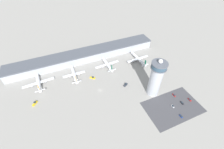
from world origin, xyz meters
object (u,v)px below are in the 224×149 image
Objects in this scene: control_tower at (156,78)px; service_truck_catering at (35,103)px; service_truck_fuel at (126,85)px; service_truck_baggage at (93,78)px; car_green_van at (173,106)px; car_yellow_taxi at (190,100)px; airplane_gate_alpha at (38,83)px; airplane_gate_charlie at (107,64)px; airplane_gate_bravo at (74,74)px; car_red_hatchback at (174,95)px; airplane_gate_delta at (138,59)px; car_black_suv at (182,103)px; car_silver_sedan at (181,116)px.

control_tower is 7.74× the size of service_truck_catering.
control_tower is 7.53× the size of service_truck_fuel.
control_tower is 7.05× the size of service_truck_baggage.
car_yellow_taxi is at bearing -0.82° from car_green_van.
control_tower is 1.30× the size of airplane_gate_alpha.
airplane_gate_charlie is 5.45× the size of service_truck_fuel.
airplane_gate_bravo is 59.48m from service_truck_catering.
service_truck_catering is at bearing 161.22° from car_red_hatchback.
airplane_gate_alpha is 1.07× the size of airplane_gate_delta.
airplane_gate_alpha is at bearing 167.29° from service_truck_baggage.
car_yellow_taxi is at bearing 0.81° from car_black_suv.
airplane_gate_alpha is 176.70m from car_silver_sedan.
airplane_gate_alpha reaches higher than service_truck_catering.
airplane_gate_alpha reaches higher than car_red_hatchback.
car_silver_sedan is (-12.51, -26.40, 0.02)m from car_red_hatchback.
airplane_gate_charlie is (96.03, -0.04, -0.12)m from airplane_gate_alpha.
airplane_gate_delta is at bearing 6.79° from service_truck_baggage.
car_silver_sedan is at bearing -53.37° from service_truck_baggage.
car_green_van is at bearing -69.79° from control_tower.
airplane_gate_bravo is 5.13× the size of service_truck_catering.
service_truck_baggage is (-77.04, -9.17, -3.24)m from airplane_gate_delta.
car_yellow_taxi is 1.02× the size of car_red_hatchback.
airplane_gate_delta reaches higher than car_green_van.
car_yellow_taxi is 11.85m from car_black_suv.
service_truck_fuel is 61.65m from car_green_van.
control_tower is at bearing -15.99° from service_truck_catering.
service_truck_catering reaches higher than car_silver_sedan.
car_silver_sedan is at bearing -91.34° from car_green_van.
service_truck_catering is at bearing 151.14° from car_silver_sedan.
car_red_hatchback is (46.96, -38.53, -0.45)m from service_truck_fuel.
car_silver_sedan is (-13.34, -13.50, -0.01)m from car_black_suv.
service_truck_fuel is 46.43m from service_truck_baggage.
airplane_gate_bravo is 0.92× the size of airplane_gate_charlie.
control_tower reaches higher than airplane_gate_bravo.
airplane_gate_bravo is at bearing 130.77° from car_silver_sedan.
control_tower reaches higher than service_truck_catering.
service_truck_fuel is (103.91, -44.92, -3.30)m from airplane_gate_alpha.
service_truck_baggage is at bearing 135.90° from car_black_suv.
car_green_van is at bearing -24.39° from service_truck_catering.
airplane_gate_alpha is at bearing 151.05° from car_red_hatchback.
service_truck_baggage reaches higher than car_green_van.
car_red_hatchback is (150.87, -83.45, -3.75)m from airplane_gate_alpha.
service_truck_fuel is (110.73, -15.08, -0.03)m from service_truck_catering.
car_black_suv is at bearing 45.36° from car_silver_sedan.
airplane_gate_alpha reaches higher than car_silver_sedan.
service_truck_baggage is at bearing -29.74° from airplane_gate_bravo.
airplane_gate_charlie is (50.04, 2.68, -0.55)m from airplane_gate_bravo.
car_green_van is (145.50, -65.98, -0.49)m from service_truck_catering.
service_truck_fuel is at bearing 136.22° from control_tower.
service_truck_catering is (-135.50, 38.82, -24.01)m from control_tower.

